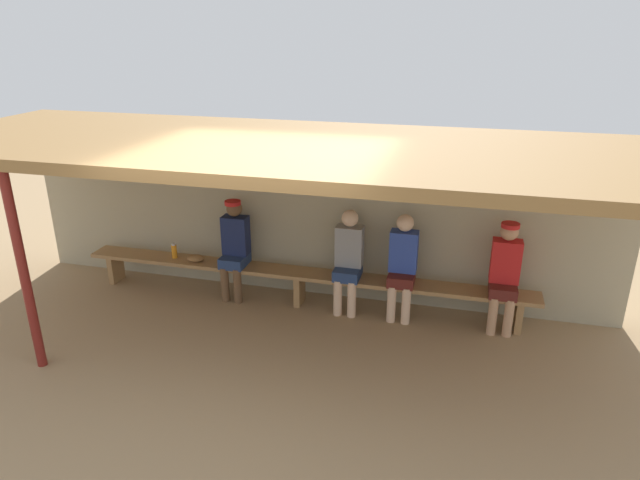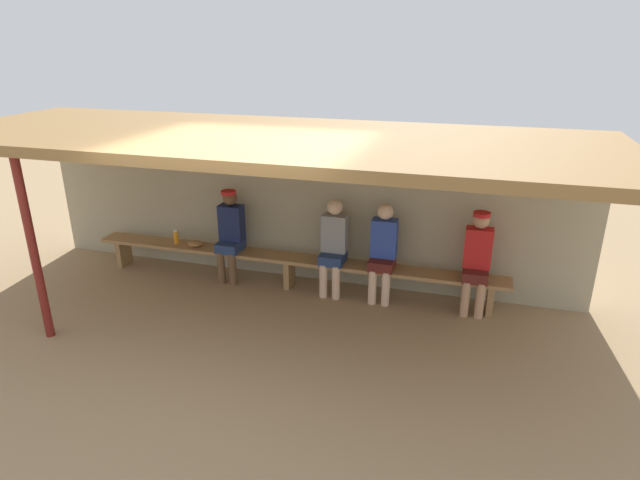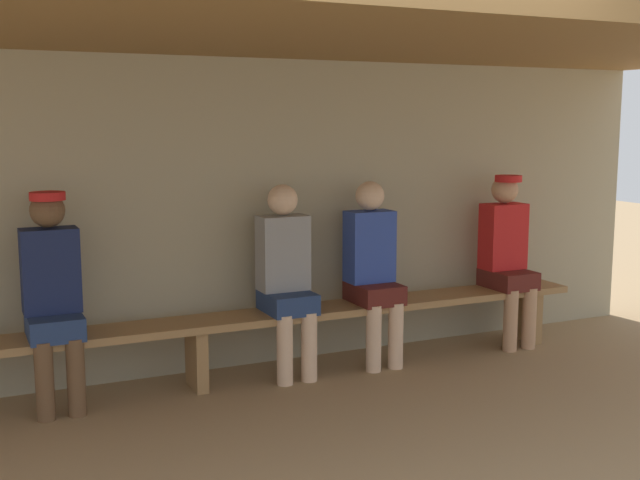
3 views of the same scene
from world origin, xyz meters
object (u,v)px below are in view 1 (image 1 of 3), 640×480
at_px(bench, 299,277).
at_px(water_bottle_blue, 174,251).
at_px(player_in_white, 505,272).
at_px(baseball_glove_dark_brown, 196,258).
at_px(support_post, 24,273).
at_px(player_in_blue, 403,263).
at_px(player_shirtless_tan, 348,257).
at_px(player_in_red, 235,245).

relative_size(bench, water_bottle_blue, 28.74).
relative_size(player_in_white, baseball_glove_dark_brown, 5.60).
xyz_separation_m(bench, baseball_glove_dark_brown, (-1.46, -0.03, 0.12)).
relative_size(support_post, player_in_white, 1.64).
distance_m(player_in_blue, baseball_glove_dark_brown, 2.80).
bearing_deg(baseball_glove_dark_brown, water_bottle_blue, 162.55).
relative_size(player_in_blue, water_bottle_blue, 6.40).
distance_m(player_shirtless_tan, water_bottle_blue, 2.45).
bearing_deg(baseball_glove_dark_brown, player_shirtless_tan, -10.30).
height_order(player_in_white, water_bottle_blue, player_in_white).
relative_size(player_in_red, player_shirtless_tan, 1.01).
bearing_deg(water_bottle_blue, baseball_glove_dark_brown, -6.22).
relative_size(player_in_white, water_bottle_blue, 6.44).
relative_size(support_post, player_in_blue, 1.65).
bearing_deg(player_in_blue, player_in_red, 179.99).
relative_size(bench, baseball_glove_dark_brown, 25.00).
height_order(player_in_red, baseball_glove_dark_brown, player_in_red).
height_order(player_in_blue, player_shirtless_tan, same).
xyz_separation_m(player_shirtless_tan, water_bottle_blue, (-2.44, 0.00, -0.17)).
relative_size(player_in_white, player_shirtless_tan, 1.01).
bearing_deg(player_shirtless_tan, player_in_white, 0.01).
distance_m(player_shirtless_tan, baseball_glove_dark_brown, 2.12).
relative_size(player_in_blue, player_in_white, 0.99).
bearing_deg(baseball_glove_dark_brown, bench, -10.01).
distance_m(player_in_red, player_shirtless_tan, 1.54).
distance_m(bench, baseball_glove_dark_brown, 1.46).
relative_size(player_in_red, player_in_blue, 1.01).
height_order(support_post, baseball_glove_dark_brown, support_post).
relative_size(bench, player_shirtless_tan, 4.49).
xyz_separation_m(player_in_white, baseball_glove_dark_brown, (-3.99, -0.03, -0.24)).
xyz_separation_m(player_in_blue, player_shirtless_tan, (-0.68, 0.00, 0.00)).
bearing_deg(player_in_red, bench, -0.23).
distance_m(player_in_blue, player_shirtless_tan, 0.68).
height_order(player_in_red, player_in_white, same).
distance_m(player_in_blue, water_bottle_blue, 3.13).
distance_m(support_post, player_in_blue, 4.21).
bearing_deg(player_shirtless_tan, player_in_blue, 0.00).
height_order(player_in_blue, water_bottle_blue, player_in_blue).
distance_m(bench, water_bottle_blue, 1.80).
xyz_separation_m(support_post, player_in_white, (4.83, 2.10, -0.35)).
bearing_deg(support_post, player_in_white, 23.52).
distance_m(bench, player_in_blue, 1.37).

